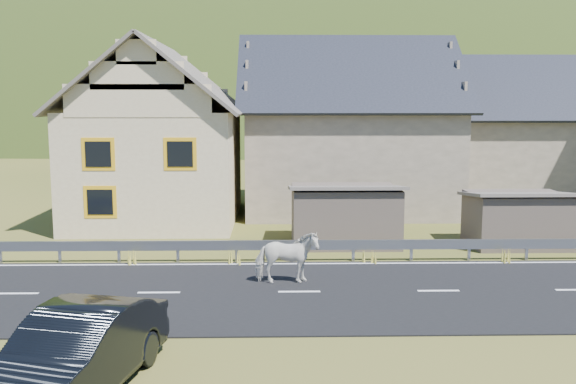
{
  "coord_description": "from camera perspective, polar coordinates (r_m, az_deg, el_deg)",
  "views": [
    {
      "loc": [
        -4.72,
        -17.73,
        5.39
      ],
      "look_at": [
        -4.25,
        3.12,
        2.49
      ],
      "focal_mm": 40.0,
      "sensor_mm": 36.0,
      "label": 1
    }
  ],
  "objects": [
    {
      "name": "lane_markings",
      "position": [
        19.11,
        13.22,
        -8.54
      ],
      "size": [
        60.0,
        6.6,
        0.01
      ],
      "primitive_type": "cube",
      "color": "silver",
      "rests_on": "road"
    },
    {
      "name": "ground",
      "position": [
        19.12,
        13.22,
        -8.67
      ],
      "size": [
        160.0,
        160.0,
        0.0
      ],
      "primitive_type": "plane",
      "color": "#364012",
      "rests_on": "ground"
    },
    {
      "name": "car",
      "position": [
        12.84,
        -18.3,
        -13.43
      ],
      "size": [
        2.71,
        5.14,
        1.61
      ],
      "primitive_type": "imported",
      "rotation": [
        0.0,
        0.0,
        -0.22
      ],
      "color": "black",
      "rests_on": "ground"
    },
    {
      "name": "house_stone_b",
      "position": [
        37.36,
        20.37,
        5.66
      ],
      "size": [
        9.8,
        8.8,
        8.1
      ],
      "color": "gray",
      "rests_on": "ground"
    },
    {
      "name": "mountain",
      "position": [
        199.59,
        1.53,
        0.62
      ],
      "size": [
        440.0,
        280.0,
        260.0
      ],
      "primitive_type": "ellipsoid",
      "color": "#25360E",
      "rests_on": "ground"
    },
    {
      "name": "shed_left",
      "position": [
        24.75,
        5.05,
        -2.09
      ],
      "size": [
        4.3,
        3.3,
        2.4
      ],
      "primitive_type": "cube",
      "color": "brown",
      "rests_on": "ground"
    },
    {
      "name": "shed_right",
      "position": [
        25.83,
        19.67,
        -2.33
      ],
      "size": [
        3.8,
        2.9,
        2.2
      ],
      "primitive_type": "cube",
      "color": "brown",
      "rests_on": "ground"
    },
    {
      "name": "guardrail",
      "position": [
        22.45,
        10.92,
        -4.64
      ],
      "size": [
        28.1,
        0.09,
        0.75
      ],
      "color": "#93969B",
      "rests_on": "ground"
    },
    {
      "name": "conifer_patch",
      "position": [
        137.27,
        -22.97,
        7.56
      ],
      "size": [
        76.0,
        50.0,
        28.0
      ],
      "primitive_type": "ellipsoid",
      "color": "black",
      "rests_on": "ground"
    },
    {
      "name": "horse",
      "position": [
        19.17,
        -0.13,
        -5.83
      ],
      "size": [
        0.93,
        1.91,
        1.58
      ],
      "primitive_type": "imported",
      "rotation": [
        0.0,
        0.0,
        1.61
      ],
      "color": "silver",
      "rests_on": "road"
    },
    {
      "name": "house_cream",
      "position": [
        30.21,
        -11.41,
        5.81
      ],
      "size": [
        7.8,
        9.8,
        8.3
      ],
      "color": "beige",
      "rests_on": "ground"
    },
    {
      "name": "road",
      "position": [
        19.11,
        13.22,
        -8.61
      ],
      "size": [
        60.0,
        7.0,
        0.04
      ],
      "primitive_type": "cube",
      "color": "black",
      "rests_on": "ground"
    },
    {
      "name": "house_stone_a",
      "position": [
        32.95,
        5.24,
        6.58
      ],
      "size": [
        10.8,
        9.8,
        8.9
      ],
      "color": "gray",
      "rests_on": "ground"
    }
  ]
}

